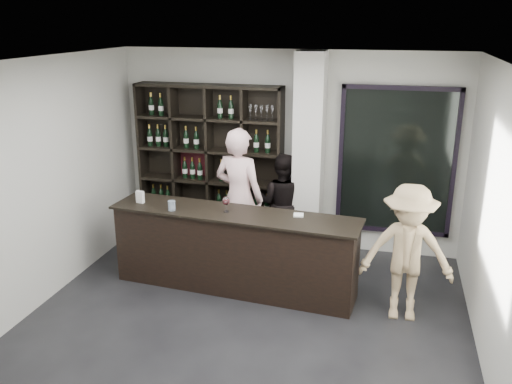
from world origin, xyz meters
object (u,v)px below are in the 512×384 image
(taster_pink, at_px, (239,198))
(customer, at_px, (407,253))
(taster_black, at_px, (283,203))
(tasting_counter, at_px, (234,251))
(wine_shelf, at_px, (210,165))

(taster_pink, distance_m, customer, 2.42)
(taster_black, bearing_deg, tasting_counter, 84.31)
(wine_shelf, xyz_separation_m, tasting_counter, (0.80, -1.45, -0.68))
(wine_shelf, xyz_separation_m, taster_pink, (0.66, -0.72, -0.23))
(tasting_counter, relative_size, taster_pink, 1.62)
(taster_black, distance_m, customer, 2.27)
(wine_shelf, xyz_separation_m, taster_black, (1.15, -0.17, -0.45))
(customer, bearing_deg, taster_pink, 155.72)
(wine_shelf, relative_size, tasting_counter, 0.76)
(taster_pink, bearing_deg, tasting_counter, 113.60)
(taster_black, height_order, customer, customer)
(taster_black, bearing_deg, customer, 149.11)
(taster_pink, distance_m, taster_black, 0.77)
(wine_shelf, distance_m, taster_pink, 1.00)
(wine_shelf, height_order, customer, wine_shelf)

